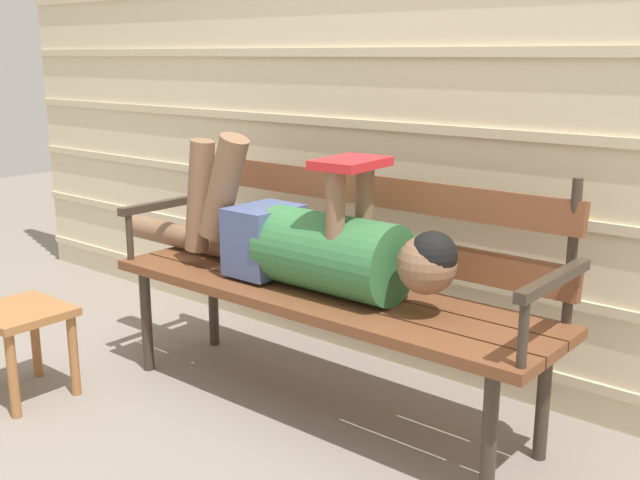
# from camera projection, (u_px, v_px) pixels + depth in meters

# --- Properties ---
(ground_plane) EXTENTS (12.00, 12.00, 0.00)m
(ground_plane) POSITION_uv_depth(u_px,v_px,m) (292.00, 423.00, 2.66)
(ground_plane) COLOR gray
(house_siding) EXTENTS (5.19, 0.08, 2.27)m
(house_siding) POSITION_uv_depth(u_px,v_px,m) (411.00, 90.00, 2.92)
(house_siding) COLOR beige
(house_siding) RESTS_ON ground
(park_bench) EXTENTS (1.75, 0.49, 0.91)m
(park_bench) POSITION_uv_depth(u_px,v_px,m) (332.00, 272.00, 2.71)
(park_bench) COLOR brown
(park_bench) RESTS_ON ground
(reclining_person) EXTENTS (1.68, 0.28, 0.54)m
(reclining_person) POSITION_uv_depth(u_px,v_px,m) (304.00, 241.00, 2.67)
(reclining_person) COLOR #33703D
(footstool) EXTENTS (0.34, 0.31, 0.35)m
(footstool) POSITION_uv_depth(u_px,v_px,m) (22.00, 327.00, 2.82)
(footstool) COLOR #9E6638
(footstool) RESTS_ON ground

